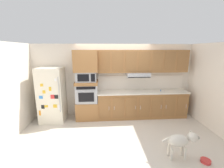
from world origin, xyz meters
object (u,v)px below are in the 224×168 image
(refrigerator, at_px, (52,95))
(built_in_oven, at_px, (87,93))
(screwdriver, at_px, (161,91))
(dog_food_bowl, at_px, (206,161))
(microwave, at_px, (86,76))
(dog, at_px, (181,141))

(refrigerator, distance_m, built_in_oven, 1.12)
(screwdriver, bearing_deg, built_in_oven, 179.65)
(built_in_oven, distance_m, dog_food_bowl, 3.61)
(microwave, bearing_deg, dog, -44.39)
(built_in_oven, height_order, screwdriver, built_in_oven)
(screwdriver, height_order, dog_food_bowl, screwdriver)
(dog_food_bowl, bearing_deg, built_in_oven, 138.88)
(built_in_oven, bearing_deg, microwave, -0.77)
(refrigerator, relative_size, dog_food_bowl, 8.80)
(dog, bearing_deg, built_in_oven, 137.43)
(microwave, height_order, screwdriver, microwave)
(screwdriver, bearing_deg, microwave, 179.65)
(microwave, relative_size, screwdriver, 4.18)
(refrigerator, xyz_separation_m, dog_food_bowl, (3.76, -2.24, -0.85))
(screwdriver, distance_m, dog, 2.20)
(dog, relative_size, dog_food_bowl, 4.10)
(refrigerator, bearing_deg, dog, -32.00)
(dog, bearing_deg, refrigerator, 149.81)
(built_in_oven, distance_m, screwdriver, 2.53)
(refrigerator, relative_size, microwave, 2.73)
(built_in_oven, relative_size, dog_food_bowl, 3.50)
(screwdriver, xyz_separation_m, dog, (-0.36, -2.11, -0.52))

